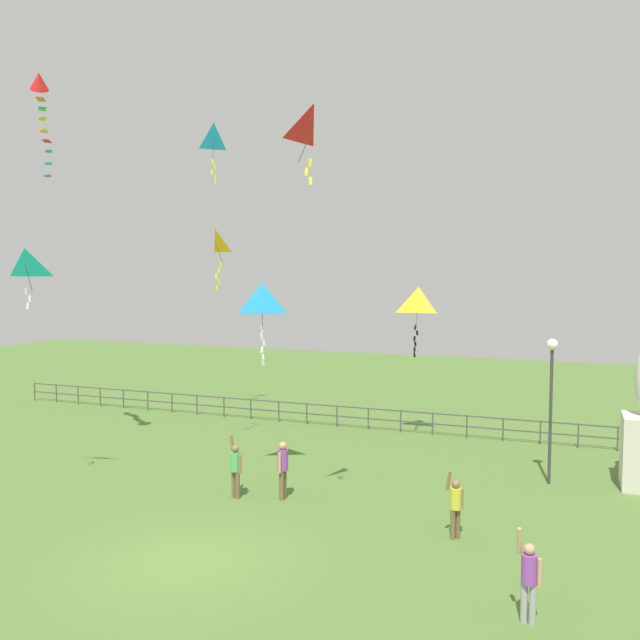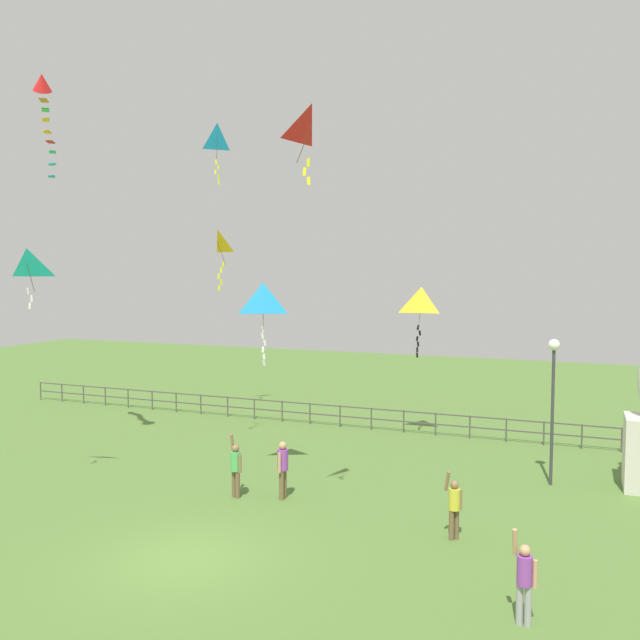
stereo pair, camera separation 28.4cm
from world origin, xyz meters
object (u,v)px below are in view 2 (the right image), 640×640
Objects in this scene: person_3 at (454,505)px; kite_5 at (217,139)px; person_1 at (283,466)px; person_2 at (236,466)px; kite_0 at (421,304)px; kite_2 at (263,302)px; person_0 at (524,578)px; lamppost at (553,380)px; kite_3 at (312,126)px; streamer_kite at (43,90)px; kite_4 at (218,245)px; kite_1 at (27,265)px.

kite_5 reaches higher than person_3.
person_2 reaches higher than person_1.
kite_2 is at bearing -118.06° from kite_0.
kite_5 is at bearing 138.03° from person_0.
lamppost is 11.15m from kite_3.
streamer_kite is (-15.96, -4.48, 9.38)m from lamppost.
kite_4 is at bearing -60.21° from kite_5.
kite_4 reaches higher than person_1.
kite_1 is 7.00m from kite_4.
kite_5 reaches higher than kite_3.
person_0 is at bearing -22.21° from kite_3.
person_1 is 0.97× the size of person_3.
streamer_kite is at bearing 166.94° from kite_3.
kite_4 is 0.87× the size of kite_5.
person_0 is at bearing -9.19° from kite_1.
lamppost reaches higher than person_0.
kite_0 is at bearing 110.97° from person_0.
kite_2 reaches higher than person_3.
kite_4 reaches higher than person_0.
lamppost is at bearing 28.35° from person_2.
kite_5 is (-6.56, 7.66, 11.48)m from person_1.
kite_0 reaches higher than person_1.
kite_4 is at bearing 44.79° from streamer_kite.
person_1 is 9.82m from kite_3.
lamppost is 2.69× the size of person_1.
person_2 is at bearing -111.89° from kite_0.
kite_5 reaches higher than person_0.
lamppost is 1.80× the size of kite_5.
kite_3 is 0.72× the size of kite_5.
lamppost is at bearing -13.52° from kite_5.
streamer_kite reaches higher than kite_0.
kite_1 is at bearing -174.14° from person_3.
kite_1 is 11.52m from kite_5.
person_1 is at bearing 167.70° from person_3.
kite_1 reaches higher than person_3.
person_0 is at bearing -16.20° from streamer_kite.
person_0 is at bearing -61.36° from person_3.
kite_2 is 4.26m from kite_4.
kite_2 is at bearing -37.48° from kite_4.
person_2 reaches higher than person_3.
kite_1 is (-7.20, -2.43, 5.97)m from person_1.
kite_5 is at bearing 122.78° from person_2.
streamer_kite is (-10.59, 2.46, 2.51)m from kite_3.
person_2 is at bearing -57.22° from kite_5.
kite_0 is (-3.09, 9.60, 4.61)m from person_3.
person_2 is at bearing 153.17° from person_0.
lamppost is 2.62× the size of person_3.
kite_5 is (-13.83, 12.44, 11.54)m from person_0.
streamer_kite reaches higher than person_0.
lamppost is 2.07× the size of kite_4.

